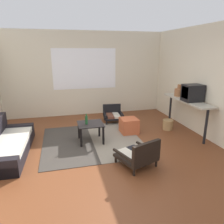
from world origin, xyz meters
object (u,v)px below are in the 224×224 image
Objects in this scene: armchair_striped_foreground at (139,155)px; armchair_by_window at (113,114)px; coffee_table at (91,127)px; crt_television at (193,93)px; wicker_basket at (168,125)px; glass_bottle at (86,120)px; ottoman_orange at (129,126)px; console_shelf at (187,103)px; clay_vase at (179,92)px; couch at (5,145)px.

armchair_by_window is at bearing 86.02° from armchair_striped_foreground.
crt_television is (2.54, -0.15, 0.72)m from coffee_table.
glass_bottle is at bearing -172.45° from wicker_basket.
ottoman_orange is (0.18, -1.03, -0.03)m from armchair_by_window.
coffee_table is 2.64m from crt_television.
console_shelf is at bearing 36.49° from armchair_striped_foreground.
armchair_striped_foreground is 1.56m from glass_bottle.
armchair_by_window is at bearing 99.84° from ottoman_orange.
armchair_by_window is 2.39m from crt_television.
armchair_by_window is 2.18m from console_shelf.
crt_television reaches higher than clay_vase.
couch is 2.42× the size of armchair_striped_foreground.
clay_vase is at bearing 5.86° from ottoman_orange.
ottoman_orange is at bearing 77.50° from armchair_striped_foreground.
console_shelf is 6.26× the size of wicker_basket.
glass_bottle is at bearing 177.08° from crt_television.
console_shelf reaches higher than ottoman_orange.
couch is 2.92m from ottoman_orange.
ottoman_orange is at bearing 16.18° from glass_bottle.
clay_vase reaches higher than armchair_striped_foreground.
coffee_table is 1.82× the size of clay_vase.
armchair_by_window is 1.71m from glass_bottle.
armchair_striped_foreground is (0.70, -1.33, -0.13)m from coffee_table.
coffee_table is at bearing -169.57° from clay_vase.
console_shelf is 7.02× the size of glass_bottle.
couch reaches higher than ottoman_orange.
glass_bottle is at bearing -125.62° from armchair_by_window.
armchair_striped_foreground is 2.36m from console_shelf.
clay_vase is 1.31× the size of glass_bottle.
couch is 4.44m from crt_television.
ottoman_orange is (0.36, 1.64, -0.04)m from armchair_striped_foreground.
crt_television is at bearing -90.95° from console_shelf.
armchair_by_window is 1.41× the size of ottoman_orange.
coffee_table is 1.50m from armchair_striped_foreground.
couch is at bearing -171.11° from clay_vase.
coffee_table is at bearing -163.43° from ottoman_orange.
couch is 3.33× the size of coffee_table.
glass_bottle is (-2.63, -0.06, -0.23)m from console_shelf.
console_shelf is 0.36m from crt_television.
couch is at bearing -172.93° from wicker_basket.
crt_television is at bearing -17.64° from ottoman_orange.
clay_vase is 2.71m from glass_bottle.
couch is 1.77m from glass_bottle.
console_shelf is (4.35, 0.25, 0.58)m from couch.
wicker_basket is (2.17, 0.28, -0.23)m from coffee_table.
clay_vase is at bearing 27.02° from wicker_basket.
coffee_table is (1.81, 0.21, 0.16)m from couch.
coffee_table is 2.66m from clay_vase.
couch is at bearing -150.00° from armchair_by_window.
console_shelf is at bearing 89.05° from crt_television.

